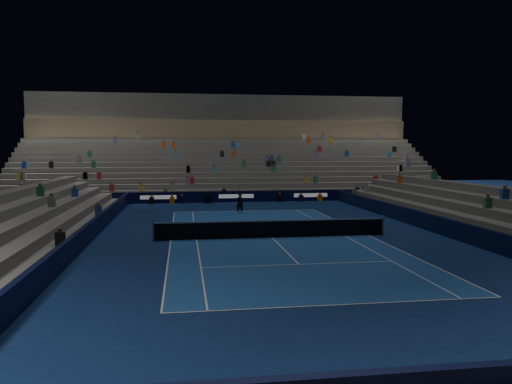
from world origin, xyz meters
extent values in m
plane|color=#0C204D|center=(0.00, 0.00, 0.00)|extent=(90.00, 90.00, 0.00)
cube|color=#19468E|center=(0.00, 0.00, 0.01)|extent=(10.97, 23.77, 0.01)
cube|color=black|center=(0.00, 18.50, 0.50)|extent=(44.00, 0.25, 1.00)
cube|color=black|center=(9.70, 0.00, 0.50)|extent=(0.25, 37.00, 1.00)
cube|color=black|center=(-9.70, 0.00, 0.50)|extent=(0.25, 37.00, 1.00)
cube|color=slate|center=(0.00, 19.50, 0.25)|extent=(44.00, 1.00, 0.50)
cube|color=slate|center=(0.00, 20.50, 0.50)|extent=(44.00, 1.00, 1.00)
cube|color=slate|center=(0.00, 21.50, 0.75)|extent=(44.00, 1.00, 1.50)
cube|color=slate|center=(0.00, 22.50, 1.00)|extent=(44.00, 1.00, 2.00)
cube|color=slate|center=(0.00, 23.50, 1.25)|extent=(44.00, 1.00, 2.50)
cube|color=slate|center=(0.00, 24.50, 1.50)|extent=(44.00, 1.00, 3.00)
cube|color=slate|center=(0.00, 25.50, 1.75)|extent=(44.00, 1.00, 3.50)
cube|color=slate|center=(0.00, 26.50, 2.00)|extent=(44.00, 1.00, 4.00)
cube|color=slate|center=(0.00, 27.50, 2.25)|extent=(44.00, 1.00, 4.50)
cube|color=slate|center=(0.00, 28.50, 2.50)|extent=(44.00, 1.00, 5.00)
cube|color=slate|center=(0.00, 29.50, 2.75)|extent=(44.00, 1.00, 5.50)
cube|color=slate|center=(0.00, 30.50, 3.00)|extent=(44.00, 1.00, 6.00)
cube|color=#8B7755|center=(0.00, 31.60, 7.10)|extent=(44.00, 0.60, 2.20)
cube|color=#444542|center=(0.00, 33.00, 9.70)|extent=(44.00, 2.40, 3.00)
cube|color=#60605B|center=(10.50, 0.00, 0.25)|extent=(1.00, 37.00, 0.50)
cube|color=#60605B|center=(11.50, 0.00, 0.50)|extent=(1.00, 37.00, 1.00)
cube|color=#60605B|center=(12.50, 0.00, 0.75)|extent=(1.00, 37.00, 1.50)
cube|color=#60605B|center=(13.50, 0.00, 1.00)|extent=(1.00, 37.00, 2.00)
cube|color=slate|center=(-10.50, 0.00, 0.25)|extent=(1.00, 37.00, 0.50)
cube|color=slate|center=(-11.50, 0.00, 0.50)|extent=(1.00, 37.00, 1.00)
cube|color=slate|center=(-12.50, 0.00, 0.75)|extent=(1.00, 37.00, 1.50)
cube|color=slate|center=(-13.50, 0.00, 1.00)|extent=(1.00, 37.00, 2.00)
cylinder|color=#B2B2B7|center=(-6.40, 0.00, 0.55)|extent=(0.10, 0.10, 1.10)
cylinder|color=#B2B2B7|center=(6.40, 0.00, 0.55)|extent=(0.10, 0.10, 1.10)
cube|color=black|center=(0.00, 0.00, 0.45)|extent=(12.80, 0.03, 0.90)
cube|color=white|center=(0.00, 0.00, 0.94)|extent=(12.80, 0.04, 0.08)
imported|color=black|center=(-0.60, 10.35, 0.78)|extent=(0.61, 0.43, 1.57)
cube|color=black|center=(-2.58, 18.05, 0.34)|extent=(0.55, 0.66, 0.68)
cylinder|color=black|center=(-2.58, 17.56, 0.55)|extent=(0.18, 0.36, 0.16)
camera|label=1|loc=(-4.79, -26.41, 4.87)|focal=34.75mm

